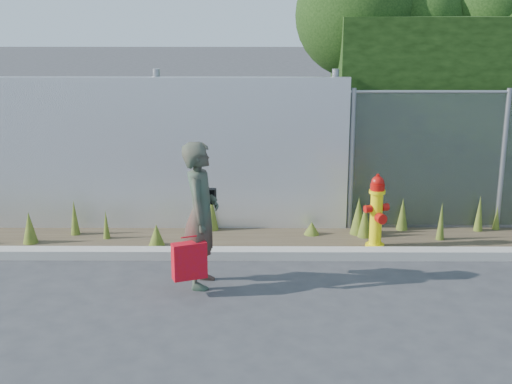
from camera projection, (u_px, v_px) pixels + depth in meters
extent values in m
plane|color=#343436|center=(284.00, 319.00, 7.51)|extent=(80.00, 80.00, 0.00)
cube|color=#A6A096|center=(279.00, 254.00, 9.22)|extent=(16.00, 0.22, 0.12)
cube|color=#453727|center=(278.00, 242.00, 9.82)|extent=(16.00, 1.20, 0.01)
cone|color=#475C1B|center=(106.00, 225.00, 9.87)|extent=(0.10, 0.10, 0.42)
cone|color=#475C1B|center=(212.00, 214.00, 10.23)|extent=(0.19, 0.19, 0.51)
cone|color=#475C1B|center=(441.00, 222.00, 9.82)|extent=(0.12, 0.12, 0.54)
cone|color=#475C1B|center=(186.00, 244.00, 9.45)|extent=(0.15, 0.15, 0.21)
cone|color=#475C1B|center=(402.00, 215.00, 10.24)|extent=(0.17, 0.17, 0.48)
cone|color=#475C1B|center=(157.00, 236.00, 9.60)|extent=(0.23, 0.23, 0.32)
cone|color=#475C1B|center=(312.00, 229.00, 10.07)|extent=(0.23, 0.23, 0.19)
cone|color=#475C1B|center=(75.00, 218.00, 10.03)|extent=(0.13, 0.13, 0.51)
cone|color=#475C1B|center=(479.00, 214.00, 10.18)|extent=(0.13, 0.13, 0.53)
cone|color=#475C1B|center=(30.00, 228.00, 9.69)|extent=(0.21, 0.21, 0.45)
cone|color=#475C1B|center=(497.00, 218.00, 10.27)|extent=(0.11, 0.11, 0.37)
cone|color=#475C1B|center=(358.00, 217.00, 10.06)|extent=(0.24, 0.24, 0.54)
cone|color=#475C1B|center=(365.00, 221.00, 9.94)|extent=(0.20, 0.20, 0.49)
cube|color=silver|center=(49.00, 155.00, 10.12)|extent=(8.50, 0.08, 2.20)
cylinder|color=gray|center=(159.00, 150.00, 10.21)|extent=(0.10, 0.10, 2.30)
cylinder|color=gray|center=(333.00, 150.00, 10.20)|extent=(0.10, 0.10, 2.30)
cylinder|color=gray|center=(351.00, 160.00, 10.12)|extent=(0.07, 0.07, 2.05)
cylinder|color=gray|center=(503.00, 160.00, 10.11)|extent=(0.07, 0.07, 2.05)
sphere|color=black|center=(358.00, 15.00, 10.75)|extent=(1.90, 1.90, 1.90)
sphere|color=black|center=(425.00, 23.00, 10.59)|extent=(1.21, 1.21, 1.21)
sphere|color=black|center=(484.00, 20.00, 10.68)|extent=(1.36, 1.36, 1.36)
cylinder|color=#FFEA0D|center=(375.00, 246.00, 9.61)|extent=(0.25, 0.25, 0.05)
cylinder|color=#FFEA0D|center=(376.00, 221.00, 9.51)|extent=(0.16, 0.16, 0.77)
cylinder|color=#FFEA0D|center=(377.00, 192.00, 9.40)|extent=(0.22, 0.22, 0.05)
cylinder|color=#B20F0A|center=(377.00, 187.00, 9.39)|extent=(0.19, 0.19, 0.09)
sphere|color=#B20F0A|center=(378.00, 182.00, 9.37)|extent=(0.17, 0.17, 0.17)
cylinder|color=#B20F0A|center=(378.00, 176.00, 9.34)|extent=(0.05, 0.05, 0.05)
cylinder|color=#B20F0A|center=(367.00, 208.00, 9.46)|extent=(0.09, 0.10, 0.10)
cylinder|color=#B20F0A|center=(386.00, 208.00, 9.46)|extent=(0.09, 0.10, 0.10)
cylinder|color=#B20F0A|center=(378.00, 219.00, 9.37)|extent=(0.14, 0.11, 0.14)
imported|color=#106548|center=(201.00, 215.00, 8.18)|extent=(0.48, 0.67, 1.72)
cube|color=#B90A23|center=(189.00, 261.00, 8.03)|extent=(0.38, 0.14, 0.43)
cylinder|color=#B90A23|center=(189.00, 237.00, 7.95)|extent=(0.18, 0.02, 0.02)
cube|color=black|center=(206.00, 196.00, 8.32)|extent=(0.23, 0.10, 0.18)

